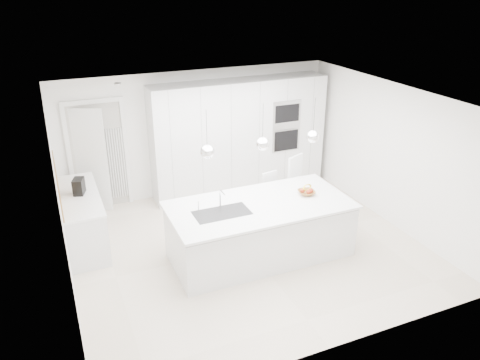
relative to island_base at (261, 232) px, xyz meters
name	(u,v)px	position (x,y,z in m)	size (l,w,h in m)	color
floor	(247,247)	(-0.10, 0.30, -0.43)	(5.50, 5.50, 0.00)	beige
wall_back	(197,133)	(-0.10, 2.80, 0.82)	(5.50, 5.50, 0.00)	white
wall_left	(61,210)	(-2.85, 0.30, 0.82)	(5.00, 5.00, 0.00)	white
ceiling	(248,99)	(-0.10, 0.30, 2.07)	(5.50, 5.50, 0.00)	white
tall_cabinets	(240,137)	(0.70, 2.50, 0.72)	(3.60, 0.60, 2.30)	silver
oven_stack	(287,126)	(1.60, 2.19, 0.92)	(0.62, 0.04, 1.05)	#A5A5A8
doorway_frame	(99,157)	(-2.05, 2.77, 0.59)	(1.11, 0.08, 2.13)	white
hallway_door	(85,161)	(-2.30, 2.72, 0.57)	(0.82, 0.04, 2.00)	white
radiator	(117,164)	(-1.73, 2.76, 0.42)	(0.32, 0.04, 1.40)	white
left_base_cabinets	(83,220)	(-2.55, 1.50, 0.00)	(0.60, 1.80, 0.86)	silver
left_worktop	(79,196)	(-2.55, 1.50, 0.45)	(0.62, 1.82, 0.04)	white
oak_backsplash	(58,183)	(-2.84, 1.50, 0.72)	(0.02, 1.80, 0.50)	#A17138
island_base	(261,232)	(0.00, 0.00, 0.00)	(2.80, 1.20, 0.86)	silver
island_worktop	(260,205)	(0.00, 0.05, 0.45)	(2.84, 1.40, 0.04)	white
island_sink	(222,218)	(-0.65, 0.00, 0.39)	(0.84, 0.44, 0.18)	#3F3F42
island_tap	(220,198)	(-0.60, 0.20, 0.62)	(0.02, 0.02, 0.30)	white
pendant_left	(207,152)	(-0.85, 0.00, 1.47)	(0.20, 0.20, 0.20)	white
pendant_mid	(262,144)	(0.00, 0.00, 1.47)	(0.20, 0.20, 0.20)	white
pendant_right	(313,137)	(0.85, 0.00, 1.47)	(0.20, 0.20, 0.20)	white
fruit_bowl	(307,193)	(0.84, 0.06, 0.50)	(0.27, 0.27, 0.07)	#A17138
espresso_machine	(79,186)	(-2.53, 1.53, 0.60)	(0.16, 0.24, 0.26)	black
bar_stool_left	(272,201)	(0.60, 0.79, 0.07)	(0.33, 0.46, 1.00)	white
bar_stool_right	(298,190)	(1.13, 0.81, 0.17)	(0.40, 0.55, 1.20)	white
apple_a	(302,191)	(0.78, 0.09, 0.54)	(0.07, 0.07, 0.07)	#A3311A
apple_b	(308,192)	(0.84, 0.01, 0.54)	(0.07, 0.07, 0.07)	#A3311A
apple_c	(311,191)	(0.90, 0.03, 0.54)	(0.08, 0.08, 0.08)	#A3311A
banana_bunch	(307,187)	(0.86, 0.09, 0.58)	(0.20, 0.20, 0.03)	gold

